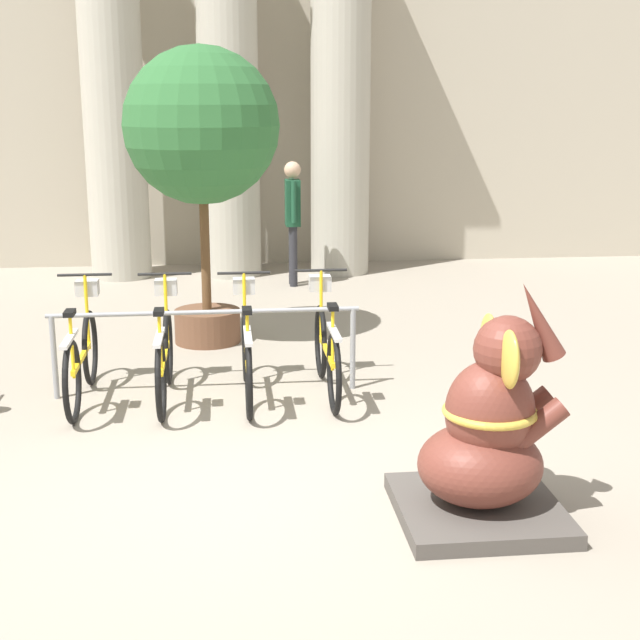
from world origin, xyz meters
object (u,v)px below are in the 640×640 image
(bicycle_1, at_px, (165,354))
(potted_tree, at_px, (202,134))
(bicycle_0, at_px, (82,355))
(elephant_statue, at_px, (488,439))
(bicycle_2, at_px, (247,352))
(bicycle_3, at_px, (326,348))
(person_pedestrian, at_px, (293,211))

(bicycle_1, bearing_deg, potted_tree, 79.82)
(bicycle_0, bearing_deg, elephant_statue, -42.10)
(bicycle_1, distance_m, bicycle_2, 0.71)
(bicycle_3, distance_m, elephant_statue, 2.66)
(elephant_statue, xyz_separation_m, potted_tree, (-1.80, 4.43, 1.70))
(bicycle_0, height_order, bicycle_3, same)
(bicycle_0, relative_size, person_pedestrian, 0.99)
(bicycle_0, bearing_deg, bicycle_2, -2.69)
(potted_tree, bearing_deg, person_pedestrian, 68.46)
(bicycle_0, relative_size, potted_tree, 0.55)
(bicycle_3, height_order, elephant_statue, elephant_statue)
(bicycle_0, xyz_separation_m, bicycle_3, (2.14, -0.01, 0.00))
(bicycle_2, bearing_deg, elephant_statue, -60.42)
(bicycle_3, xyz_separation_m, elephant_statue, (0.71, -2.56, 0.11))
(bicycle_1, height_order, potted_tree, potted_tree)
(bicycle_0, height_order, bicycle_2, same)
(bicycle_0, xyz_separation_m, bicycle_1, (0.71, -0.04, 0.00))
(bicycle_0, distance_m, bicycle_3, 2.14)
(potted_tree, bearing_deg, bicycle_2, -78.99)
(elephant_statue, bearing_deg, bicycle_2, 119.58)
(bicycle_3, distance_m, person_pedestrian, 4.87)
(bicycle_2, relative_size, bicycle_3, 1.00)
(person_pedestrian, bearing_deg, potted_tree, -111.54)
(person_pedestrian, xyz_separation_m, potted_tree, (-1.17, -2.96, 1.17))
(elephant_statue, height_order, potted_tree, potted_tree)
(bicycle_3, relative_size, elephant_statue, 1.12)
(bicycle_2, distance_m, elephant_statue, 2.88)
(bicycle_0, distance_m, elephant_statue, 3.84)
(bicycle_2, bearing_deg, bicycle_0, 177.31)
(person_pedestrian, bearing_deg, bicycle_0, -114.77)
(person_pedestrian, bearing_deg, bicycle_1, -107.27)
(bicycle_2, xyz_separation_m, elephant_statue, (1.42, -2.51, 0.11))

